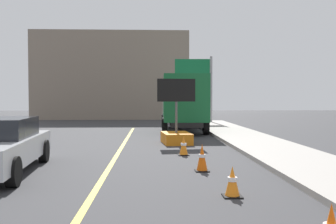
# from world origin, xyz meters

# --- Properties ---
(lane_center_stripe) EXTENTS (0.14, 36.00, 0.01)m
(lane_center_stripe) POSITION_xyz_m (0.00, 6.00, 0.00)
(lane_center_stripe) COLOR yellow
(lane_center_stripe) RESTS_ON ground
(arrow_board_trailer) EXTENTS (1.60, 1.90, 2.70)m
(arrow_board_trailer) POSITION_xyz_m (2.18, 15.54, 0.48)
(arrow_board_trailer) COLOR orange
(arrow_board_trailer) RESTS_ON ground
(box_truck) EXTENTS (2.55, 7.24, 3.10)m
(box_truck) POSITION_xyz_m (2.95, 21.49, 1.71)
(box_truck) COLOR black
(box_truck) RESTS_ON ground
(highway_guide_sign) EXTENTS (2.79, 0.25, 5.00)m
(highway_guide_sign) POSITION_xyz_m (4.80, 28.16, 3.42)
(highway_guide_sign) COLOR gray
(highway_guide_sign) RESTS_ON ground
(far_building_block) EXTENTS (13.95, 9.47, 7.86)m
(far_building_block) POSITION_xyz_m (-2.51, 38.23, 3.93)
(far_building_block) COLOR gray
(far_building_block) RESTS_ON ground
(traffic_cone_mid_lane) EXTENTS (0.36, 0.36, 0.60)m
(traffic_cone_mid_lane) POSITION_xyz_m (2.69, 6.70, 0.29)
(traffic_cone_mid_lane) COLOR black
(traffic_cone_mid_lane) RESTS_ON ground
(traffic_cone_far_lane) EXTENTS (0.36, 0.36, 0.71)m
(traffic_cone_far_lane) POSITION_xyz_m (2.45, 9.32, 0.35)
(traffic_cone_far_lane) COLOR black
(traffic_cone_far_lane) RESTS_ON ground
(traffic_cone_curbside) EXTENTS (0.36, 0.36, 0.65)m
(traffic_cone_curbside) POSITION_xyz_m (2.21, 12.15, 0.32)
(traffic_cone_curbside) COLOR black
(traffic_cone_curbside) RESTS_ON ground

